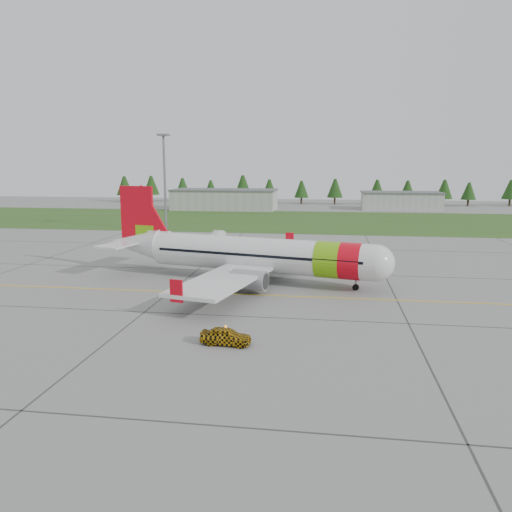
# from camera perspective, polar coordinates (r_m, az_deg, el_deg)

# --- Properties ---
(ground) EXTENTS (320.00, 320.00, 0.00)m
(ground) POSITION_cam_1_polar(r_m,az_deg,el_deg) (47.10, 4.84, -7.18)
(ground) COLOR gray
(ground) RESTS_ON ground
(aircraft) EXTENTS (37.10, 34.83, 11.39)m
(aircraft) POSITION_cam_1_polar(r_m,az_deg,el_deg) (61.17, -0.39, 0.15)
(aircraft) COLOR silver
(aircraft) RESTS_ON ground
(follow_me_car) EXTENTS (1.52, 1.75, 4.12)m
(follow_me_car) POSITION_cam_1_polar(r_m,az_deg,el_deg) (40.03, -3.49, -7.28)
(follow_me_car) COLOR #DDA20C
(follow_me_car) RESTS_ON ground
(service_van) EXTENTS (1.91, 1.83, 4.74)m
(service_van) POSITION_cam_1_polar(r_m,az_deg,el_deg) (96.44, -4.46, 3.38)
(service_van) COLOR silver
(service_van) RESTS_ON ground
(grass_strip) EXTENTS (320.00, 50.00, 0.03)m
(grass_strip) POSITION_cam_1_polar(r_m,az_deg,el_deg) (127.64, 7.12, 4.01)
(grass_strip) COLOR #30561E
(grass_strip) RESTS_ON ground
(taxi_guideline) EXTENTS (120.00, 0.25, 0.02)m
(taxi_guideline) POSITION_cam_1_polar(r_m,az_deg,el_deg) (54.76, 5.36, -4.64)
(taxi_guideline) COLOR gold
(taxi_guideline) RESTS_ON ground
(hangar_west) EXTENTS (32.00, 14.00, 6.00)m
(hangar_west) POSITION_cam_1_polar(r_m,az_deg,el_deg) (158.60, -3.59, 6.41)
(hangar_west) COLOR #A8A8A3
(hangar_west) RESTS_ON ground
(hangar_east) EXTENTS (24.00, 12.00, 5.20)m
(hangar_east) POSITION_cam_1_polar(r_m,az_deg,el_deg) (164.77, 16.20, 6.03)
(hangar_east) COLOR #A8A8A3
(hangar_east) RESTS_ON ground
(floodlight_mast) EXTENTS (0.50, 0.50, 20.00)m
(floodlight_mast) POSITION_cam_1_polar(r_m,az_deg,el_deg) (108.55, -10.37, 8.08)
(floodlight_mast) COLOR slate
(floodlight_mast) RESTS_ON ground
(treeline) EXTENTS (160.00, 8.00, 10.00)m
(treeline) POSITION_cam_1_polar(r_m,az_deg,el_deg) (183.07, 7.56, 7.51)
(treeline) COLOR #1C3F14
(treeline) RESTS_ON ground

